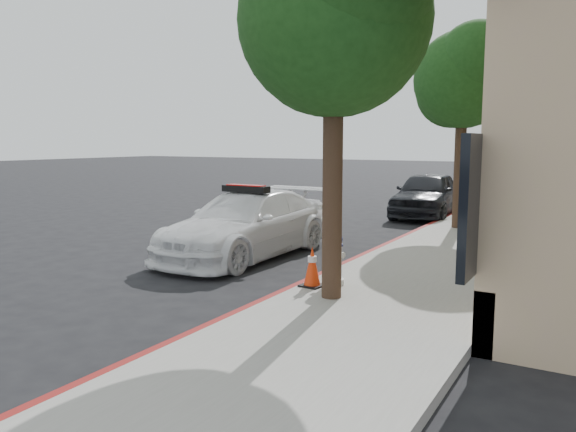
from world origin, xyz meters
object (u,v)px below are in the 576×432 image
(traffic_cone, at_px, (312,267))
(fire_hydrant, at_px, (334,260))
(police_car, at_px, (246,224))
(parked_car_far, at_px, (482,178))
(parked_car_mid, at_px, (427,194))

(traffic_cone, bearing_deg, fire_hydrant, 44.22)
(police_car, height_order, traffic_cone, police_car)
(traffic_cone, bearing_deg, parked_car_far, 93.35)
(parked_car_far, bearing_deg, police_car, -95.54)
(parked_car_mid, xyz_separation_m, traffic_cone, (1.15, -10.47, -0.27))
(parked_car_mid, height_order, traffic_cone, parked_car_mid)
(parked_car_far, height_order, traffic_cone, parked_car_far)
(police_car, relative_size, parked_car_far, 1.05)
(parked_car_far, xyz_separation_m, fire_hydrant, (1.42, -19.37, -0.21))
(parked_car_mid, relative_size, parked_car_far, 0.94)
(parked_car_mid, height_order, parked_car_far, parked_car_far)
(parked_car_mid, height_order, fire_hydrant, parked_car_mid)
(parked_car_mid, distance_m, traffic_cone, 10.53)
(parked_car_far, distance_m, traffic_cone, 19.67)
(police_car, relative_size, traffic_cone, 7.43)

